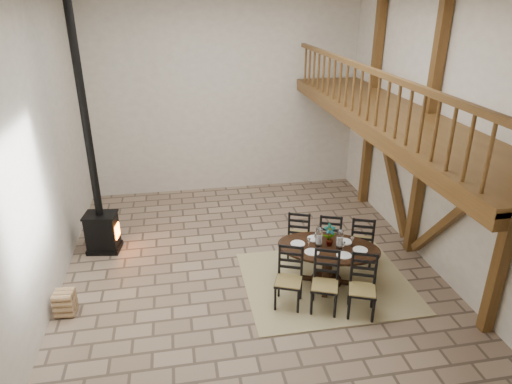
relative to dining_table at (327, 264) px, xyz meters
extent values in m
plane|color=gray|center=(-1.30, 0.83, -0.40)|extent=(8.00, 8.00, 0.00)
cube|color=silver|center=(-1.30, 4.83, 2.10)|extent=(7.00, 0.02, 5.00)
cube|color=silver|center=(-1.30, -3.17, 2.10)|extent=(7.00, 0.02, 5.00)
cube|color=silver|center=(-4.80, 0.83, 2.10)|extent=(0.02, 8.00, 5.00)
cube|color=silver|center=(2.20, 0.83, 2.10)|extent=(0.02, 8.00, 5.00)
cube|color=brown|center=(2.08, 0.83, 2.10)|extent=(0.18, 0.18, 5.00)
cube|color=brown|center=(2.08, 3.33, 2.10)|extent=(0.18, 0.18, 5.00)
cube|color=brown|center=(2.08, -0.42, 1.00)|extent=(0.14, 2.16, 2.54)
cube|color=brown|center=(2.08, 2.08, 1.00)|extent=(0.14, 2.16, 2.54)
cube|color=brown|center=(2.08, 0.83, 2.40)|extent=(0.20, 7.80, 0.20)
cube|color=brown|center=(1.40, 0.83, 2.45)|extent=(1.60, 7.80, 0.12)
cube|color=brown|center=(0.70, 0.83, 2.35)|extent=(0.18, 7.80, 0.22)
cube|color=brown|center=(0.70, 0.83, 3.35)|extent=(0.09, 7.60, 0.09)
cube|color=brown|center=(0.70, 0.83, 2.93)|extent=(0.06, 7.60, 0.86)
cube|color=tan|center=(0.00, 0.00, -0.39)|extent=(3.00, 2.50, 0.02)
ellipsoid|color=black|center=(0.00, 0.00, 0.34)|extent=(2.11, 1.71, 0.04)
cylinder|color=black|center=(0.00, 0.00, -0.04)|extent=(0.18, 0.18, 0.68)
cylinder|color=black|center=(0.00, 0.00, -0.35)|extent=(0.56, 0.56, 0.06)
cube|color=#A6954D|center=(-0.86, -0.53, 0.08)|extent=(0.57, 0.56, 0.04)
cube|color=black|center=(-0.86, -0.53, -0.17)|extent=(0.55, 0.55, 0.46)
cube|color=black|center=(-0.79, -0.35, 0.37)|extent=(0.37, 0.18, 0.60)
cube|color=#A6954D|center=(-0.30, -0.75, 0.08)|extent=(0.57, 0.56, 0.04)
cube|color=black|center=(-0.30, -0.75, -0.17)|extent=(0.55, 0.55, 0.46)
cube|color=black|center=(-0.23, -0.57, 0.37)|extent=(0.37, 0.18, 0.60)
cube|color=#A6954D|center=(0.26, -0.97, 0.08)|extent=(0.57, 0.56, 0.04)
cube|color=black|center=(0.26, -0.97, -0.17)|extent=(0.55, 0.55, 0.46)
cube|color=black|center=(0.33, -0.80, 0.37)|extent=(0.37, 0.18, 0.60)
cube|color=#A6954D|center=(-0.26, 0.97, 0.08)|extent=(0.57, 0.56, 0.04)
cube|color=black|center=(-0.26, 0.97, -0.17)|extent=(0.55, 0.55, 0.46)
cube|color=black|center=(-0.33, 0.79, 0.37)|extent=(0.37, 0.18, 0.60)
cube|color=#A6954D|center=(0.30, 0.75, 0.08)|extent=(0.57, 0.56, 0.04)
cube|color=black|center=(0.30, 0.75, -0.17)|extent=(0.55, 0.55, 0.46)
cube|color=black|center=(0.23, 0.57, 0.37)|extent=(0.37, 0.18, 0.60)
cube|color=#A6954D|center=(0.86, 0.52, 0.08)|extent=(0.57, 0.56, 0.04)
cube|color=black|center=(0.86, 0.52, -0.17)|extent=(0.55, 0.55, 0.46)
cube|color=black|center=(0.79, 0.35, 0.37)|extent=(0.37, 0.18, 0.60)
cube|color=white|center=(0.00, 0.00, 0.36)|extent=(1.57, 1.18, 0.01)
cube|color=white|center=(0.00, 0.00, 0.45)|extent=(0.95, 0.62, 0.18)
cylinder|color=white|center=(-0.17, 0.07, 0.53)|extent=(0.12, 0.12, 0.34)
cylinder|color=white|center=(0.17, -0.07, 0.53)|extent=(0.12, 0.12, 0.34)
cylinder|color=white|center=(-0.17, 0.07, 0.44)|extent=(0.06, 0.06, 0.16)
cylinder|color=white|center=(0.17, -0.07, 0.44)|extent=(0.06, 0.06, 0.16)
imported|color=#4C723F|center=(0.02, 0.05, 0.57)|extent=(0.26, 0.22, 0.42)
cube|color=black|center=(-4.17, 1.94, -0.35)|extent=(0.71, 0.59, 0.10)
cube|color=black|center=(-4.17, 1.94, 0.05)|extent=(0.66, 0.53, 0.69)
cube|color=#FF590C|center=(-3.87, 1.90, 0.05)|extent=(0.06, 0.28, 0.28)
cube|color=black|center=(-4.17, 1.94, 0.41)|extent=(0.70, 0.58, 0.04)
cylinder|color=black|center=(-4.17, 1.94, 2.52)|extent=(0.15, 0.15, 4.17)
cylinder|color=brown|center=(-4.26, 2.44, -0.25)|extent=(0.46, 0.46, 0.30)
cube|color=tan|center=(-4.26, 2.44, -0.06)|extent=(0.25, 0.25, 0.09)
cube|color=tan|center=(-4.55, -0.08, -0.18)|extent=(0.35, 0.36, 0.44)
camera|label=1|loc=(-2.54, -6.73, 4.52)|focal=32.00mm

